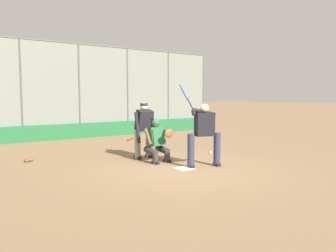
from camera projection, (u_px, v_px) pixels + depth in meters
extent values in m
plane|color=#846647|center=(184.00, 169.00, 8.65)|extent=(160.00, 160.00, 0.00)
cube|color=white|center=(184.00, 168.00, 8.65)|extent=(0.43, 0.43, 0.01)
cylinder|color=#515651|center=(203.00, 92.00, 19.08)|extent=(0.08, 0.08, 4.29)
cylinder|color=#515651|center=(168.00, 92.00, 17.69)|extent=(0.08, 0.08, 4.29)
cylinder|color=#515651|center=(128.00, 91.00, 16.30)|extent=(0.08, 0.08, 4.29)
cylinder|color=#515651|center=(79.00, 91.00, 14.90)|extent=(0.08, 0.08, 4.29)
cylinder|color=#515651|center=(21.00, 90.00, 13.51)|extent=(0.08, 0.08, 4.29)
cube|color=gray|center=(79.00, 91.00, 14.90)|extent=(14.79, 0.01, 4.29)
cylinder|color=#515651|center=(78.00, 44.00, 14.71)|extent=(14.79, 0.06, 0.06)
cube|color=#236638|center=(81.00, 131.00, 14.99)|extent=(14.49, 0.18, 0.67)
cube|color=slate|center=(95.00, 131.00, 17.61)|extent=(10.35, 1.95, 0.12)
cube|color=slate|center=(99.00, 129.00, 17.14)|extent=(10.35, 0.55, 0.44)
cube|color=#B7BABC|center=(99.00, 124.00, 17.12)|extent=(10.35, 0.24, 0.08)
cube|color=slate|center=(95.00, 125.00, 17.58)|extent=(10.35, 0.55, 0.76)
cube|color=#B7BABC|center=(94.00, 117.00, 17.54)|extent=(10.35, 0.24, 0.08)
cube|color=slate|center=(91.00, 121.00, 18.02)|extent=(10.35, 0.55, 1.08)
cube|color=#B7BABC|center=(90.00, 111.00, 17.96)|extent=(10.35, 0.24, 0.08)
cylinder|color=#2D334C|center=(217.00, 149.00, 8.97)|extent=(0.19, 0.19, 0.92)
cube|color=black|center=(217.00, 164.00, 9.01)|extent=(0.19, 0.30, 0.08)
cylinder|color=#2D334C|center=(191.00, 151.00, 8.74)|extent=(0.19, 0.19, 0.92)
cube|color=black|center=(191.00, 166.00, 8.77)|extent=(0.19, 0.30, 0.08)
cube|color=black|center=(204.00, 124.00, 8.79)|extent=(0.56, 0.42, 0.63)
sphere|color=tan|center=(205.00, 108.00, 8.75)|extent=(0.23, 0.23, 0.23)
cylinder|color=black|center=(204.00, 112.00, 8.78)|extent=(0.63, 0.33, 0.24)
cylinder|color=black|center=(194.00, 112.00, 8.69)|extent=(0.13, 0.17, 0.17)
sphere|color=black|center=(193.00, 110.00, 8.71)|extent=(0.04, 0.04, 0.04)
cylinder|color=black|center=(190.00, 104.00, 8.75)|extent=(0.09, 0.20, 0.30)
cylinder|color=#334789|center=(184.00, 92.00, 8.85)|extent=(0.15, 0.31, 0.43)
cylinder|color=#333333|center=(167.00, 157.00, 9.49)|extent=(0.16, 0.16, 0.32)
cylinder|color=#333333|center=(163.00, 150.00, 9.64)|extent=(0.23, 0.50, 0.25)
cube|color=black|center=(167.00, 161.00, 9.50)|extent=(0.12, 0.27, 0.08)
cylinder|color=#333333|center=(155.00, 158.00, 9.22)|extent=(0.16, 0.16, 0.32)
cylinder|color=#333333|center=(151.00, 151.00, 9.36)|extent=(0.23, 0.50, 0.25)
cube|color=black|center=(155.00, 163.00, 9.23)|extent=(0.12, 0.27, 0.08)
cube|color=#2D5138|center=(156.00, 137.00, 9.50)|extent=(0.50, 0.42, 0.58)
cube|color=#235B33|center=(159.00, 137.00, 9.38)|extent=(0.43, 0.18, 0.48)
sphere|color=brown|center=(156.00, 124.00, 9.47)|extent=(0.22, 0.22, 0.22)
sphere|color=#235B33|center=(156.00, 123.00, 9.46)|extent=(0.24, 0.24, 0.24)
cylinder|color=#2D5138|center=(166.00, 131.00, 9.40)|extent=(0.26, 0.57, 0.17)
ellipsoid|color=brown|center=(169.00, 133.00, 9.14)|extent=(0.31, 0.13, 0.24)
cylinder|color=brown|center=(148.00, 137.00, 9.32)|extent=(0.13, 0.33, 0.47)
cylinder|color=gray|center=(149.00, 144.00, 10.19)|extent=(0.18, 0.18, 0.87)
cube|color=black|center=(149.00, 156.00, 10.23)|extent=(0.12, 0.28, 0.08)
cylinder|color=gray|center=(138.00, 145.00, 9.96)|extent=(0.18, 0.18, 0.87)
cube|color=black|center=(138.00, 158.00, 9.99)|extent=(0.12, 0.28, 0.08)
cube|color=black|center=(144.00, 120.00, 9.96)|extent=(0.48, 0.43, 0.66)
sphere|color=beige|center=(144.00, 107.00, 9.92)|extent=(0.22, 0.22, 0.22)
cylinder|color=black|center=(144.00, 105.00, 9.91)|extent=(0.23, 0.23, 0.08)
cylinder|color=black|center=(153.00, 127.00, 10.09)|extent=(0.14, 0.25, 0.93)
cylinder|color=black|center=(137.00, 128.00, 9.77)|extent=(0.16, 0.25, 0.93)
sphere|color=black|center=(133.00, 138.00, 14.67)|extent=(0.04, 0.04, 0.04)
cylinder|color=black|center=(132.00, 139.00, 14.51)|extent=(0.26, 0.25, 0.03)
cylinder|color=maroon|center=(129.00, 140.00, 14.13)|extent=(0.37, 0.36, 0.07)
ellipsoid|color=brown|center=(29.00, 160.00, 9.58)|extent=(0.27, 0.17, 0.10)
ellipsoid|color=brown|center=(27.00, 161.00, 9.47)|extent=(0.10, 0.08, 0.08)
sphere|color=white|center=(211.00, 153.00, 10.92)|extent=(0.07, 0.07, 0.07)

